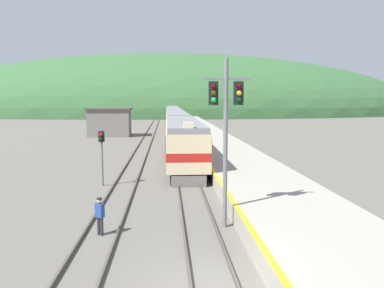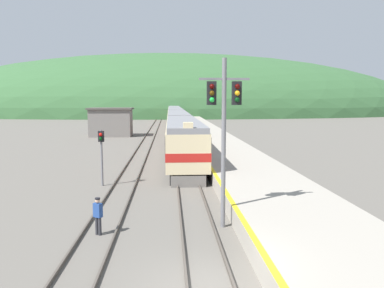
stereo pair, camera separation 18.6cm
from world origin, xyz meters
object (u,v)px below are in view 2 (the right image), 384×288
at_px(signal_mast_main, 224,118).
at_px(track_worker, 98,214).
at_px(carriage_second, 178,124).
at_px(carriage_fourth, 174,113).
at_px(carriage_third, 175,117).
at_px(signal_post_siding, 101,146).
at_px(express_train_lead_car, 183,140).

bearing_deg(signal_mast_main, track_worker, -173.11).
height_order(signal_mast_main, track_worker, signal_mast_main).
height_order(carriage_second, signal_mast_main, signal_mast_main).
bearing_deg(carriage_fourth, carriage_third, -90.00).
distance_m(signal_mast_main, signal_post_siding, 11.23).
relative_size(carriage_third, signal_mast_main, 2.97).
bearing_deg(express_train_lead_car, track_worker, -103.61).
bearing_deg(carriage_third, signal_post_siding, -96.12).
distance_m(carriage_second, signal_mast_main, 38.90).
bearing_deg(signal_post_siding, carriage_third, 83.88).
bearing_deg(track_worker, carriage_second, 83.82).
distance_m(signal_post_siding, track_worker, 9.51).
distance_m(carriage_fourth, track_worker, 85.92).
bearing_deg(carriage_second, express_train_lead_car, -90.00).
relative_size(carriage_second, signal_mast_main, 2.97).
xyz_separation_m(express_train_lead_car, carriage_third, (0.00, 44.99, -0.01)).
xyz_separation_m(carriage_second, carriage_third, (0.00, 23.19, 0.00)).
height_order(express_train_lead_car, carriage_second, express_train_lead_car).
bearing_deg(signal_mast_main, carriage_second, 91.73).
xyz_separation_m(carriage_second, signal_post_siding, (-5.72, -30.21, 0.56)).
relative_size(express_train_lead_car, signal_post_siding, 5.13).
height_order(carriage_third, signal_mast_main, signal_mast_main).
xyz_separation_m(carriage_fourth, track_worker, (-4.27, -85.81, -1.21)).
bearing_deg(signal_mast_main, signal_post_siding, 128.79).
distance_m(carriage_second, track_worker, 39.68).
height_order(express_train_lead_car, track_worker, express_train_lead_car).
relative_size(express_train_lead_car, carriage_fourth, 0.86).
bearing_deg(track_worker, signal_post_siding, 98.94).
bearing_deg(track_worker, signal_mast_main, 6.89).
height_order(carriage_second, signal_post_siding, carriage_second).
relative_size(carriage_second, signal_post_siding, 6.00).
height_order(signal_mast_main, signal_post_siding, signal_mast_main).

